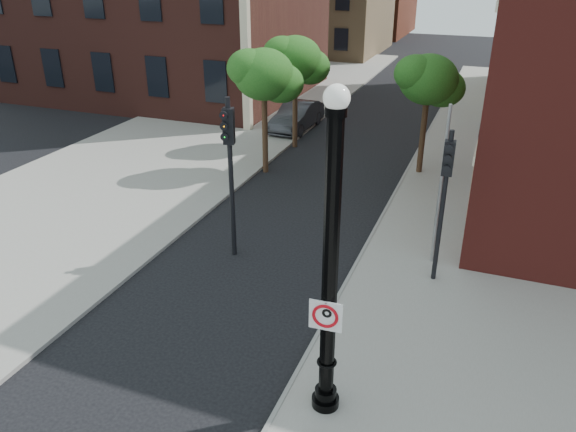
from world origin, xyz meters
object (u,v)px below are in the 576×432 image
at_px(parked_car, 297,116).
at_px(traffic_signal_right, 445,184).
at_px(traffic_signal_left, 230,153).
at_px(no_parking_sign, 326,316).
at_px(lamppost, 330,281).

height_order(parked_car, traffic_signal_right, traffic_signal_right).
bearing_deg(traffic_signal_left, traffic_signal_right, -9.37).
height_order(parked_car, traffic_signal_left, traffic_signal_left).
relative_size(no_parking_sign, traffic_signal_left, 0.13).
bearing_deg(no_parking_sign, traffic_signal_right, 73.82).
xyz_separation_m(no_parking_sign, parked_car, (-7.63, 19.16, -1.75)).
bearing_deg(traffic_signal_right, lamppost, -106.98).
height_order(lamppost, parked_car, lamppost).
relative_size(lamppost, traffic_signal_right, 1.50).
xyz_separation_m(no_parking_sign, traffic_signal_right, (1.42, 6.09, 0.60)).
relative_size(no_parking_sign, parked_car, 0.15).
relative_size(no_parking_sign, traffic_signal_right, 0.14).
distance_m(parked_car, traffic_signal_left, 14.22).
xyz_separation_m(parked_car, traffic_signal_left, (2.91, -13.66, 2.66)).
distance_m(parked_car, traffic_signal_right, 16.07).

